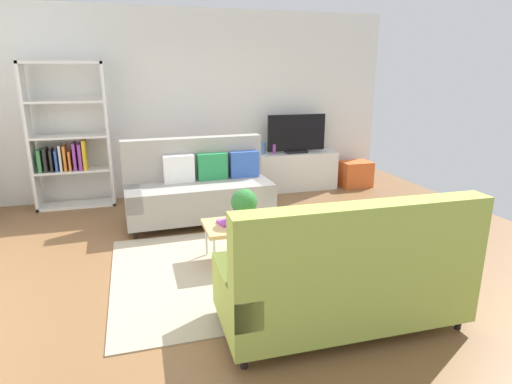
% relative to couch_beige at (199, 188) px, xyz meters
% --- Properties ---
extents(ground_plane, '(7.68, 7.68, 0.00)m').
position_rel_couch_beige_xyz_m(ground_plane, '(0.21, -1.33, -0.45)').
color(ground_plane, brown).
extents(wall_far, '(6.40, 0.12, 2.90)m').
position_rel_couch_beige_xyz_m(wall_far, '(0.21, 1.47, 1.00)').
color(wall_far, white).
rests_on(wall_far, ground_plane).
extents(area_rug, '(2.90, 2.20, 0.01)m').
position_rel_couch_beige_xyz_m(area_rug, '(0.34, -1.62, -0.45)').
color(area_rug, tan).
rests_on(area_rug, ground_plane).
extents(couch_beige, '(1.93, 0.92, 1.10)m').
position_rel_couch_beige_xyz_m(couch_beige, '(0.00, 0.00, 0.00)').
color(couch_beige, gray).
rests_on(couch_beige, ground_plane).
extents(couch_green, '(1.91, 0.87, 1.10)m').
position_rel_couch_beige_xyz_m(couch_green, '(0.68, -2.84, -0.01)').
color(couch_green, '#A3BC4C').
rests_on(couch_green, ground_plane).
extents(coffee_table, '(1.10, 0.56, 0.42)m').
position_rel_couch_beige_xyz_m(coffee_table, '(0.39, -1.42, -0.06)').
color(coffee_table, tan).
rests_on(coffee_table, ground_plane).
extents(tv_console, '(1.40, 0.44, 0.64)m').
position_rel_couch_beige_xyz_m(tv_console, '(1.83, 1.13, -0.13)').
color(tv_console, silver).
rests_on(tv_console, ground_plane).
extents(tv, '(1.00, 0.20, 0.64)m').
position_rel_couch_beige_xyz_m(tv, '(1.83, 1.11, 0.50)').
color(tv, black).
rests_on(tv, tv_console).
extents(bookshelf, '(1.10, 0.36, 2.10)m').
position_rel_couch_beige_xyz_m(bookshelf, '(-1.70, 1.15, 0.53)').
color(bookshelf, white).
rests_on(bookshelf, ground_plane).
extents(storage_trunk, '(0.52, 0.40, 0.44)m').
position_rel_couch_beige_xyz_m(storage_trunk, '(2.93, 1.03, -0.23)').
color(storage_trunk, orange).
rests_on(storage_trunk, ground_plane).
extents(potted_plant, '(0.28, 0.28, 0.36)m').
position_rel_couch_beige_xyz_m(potted_plant, '(0.27, -1.38, 0.17)').
color(potted_plant, brown).
rests_on(potted_plant, coffee_table).
extents(table_book_0, '(0.27, 0.23, 0.03)m').
position_rel_couch_beige_xyz_m(table_book_0, '(0.12, -1.38, -0.02)').
color(table_book_0, purple).
rests_on(table_book_0, coffee_table).
extents(vase_0, '(0.12, 0.12, 0.19)m').
position_rel_couch_beige_xyz_m(vase_0, '(1.25, 1.18, 0.28)').
color(vase_0, '#4C72B2').
rests_on(vase_0, tv_console).
extents(bottle_0, '(0.06, 0.06, 0.17)m').
position_rel_couch_beige_xyz_m(bottle_0, '(1.43, 1.09, 0.27)').
color(bottle_0, purple).
rests_on(bottle_0, tv_console).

